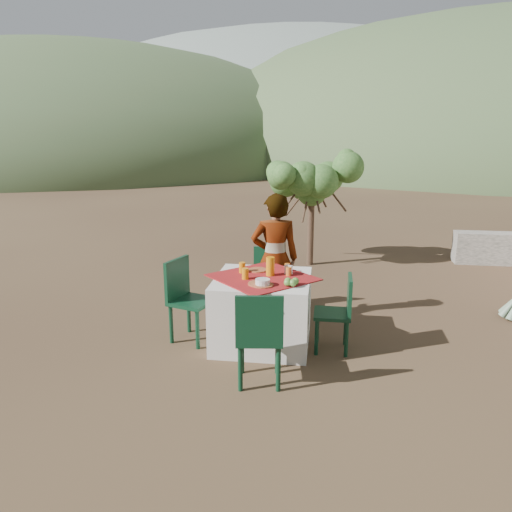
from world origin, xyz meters
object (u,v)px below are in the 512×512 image
Objects in this scene: chair_left at (186,296)px; chair_right at (339,310)px; shrub_tree at (315,186)px; table at (262,310)px; person at (275,259)px; juice_pitcher at (270,266)px; chair_near at (259,335)px; chair_far at (266,276)px.

chair_right is at bearing -73.56° from chair_left.
chair_right is 0.48× the size of shrub_tree.
chair_right is at bearing -5.61° from table.
juice_pitcher is (0.01, -0.61, 0.07)m from person.
chair_left reaches higher than chair_near.
shrub_tree reaches higher than juice_pitcher.
chair_near reaches higher than chair_right.
person reaches higher than chair_far.
shrub_tree is (1.30, 3.43, 0.85)m from chair_left.
chair_near is 1.09m from juice_pitcher.
table is 0.86m from chair_left.
chair_left reaches higher than table.
chair_right is at bearing 122.94° from person.
juice_pitcher is at bearing 40.14° from table.
chair_near reaches higher than chair_far.
chair_right is 1.13m from person.
person reaches higher than juice_pitcher.
table is at bearing -78.91° from chair_far.
chair_near is at bearing -78.38° from chair_far.
table is 1.41× the size of chair_left.
chair_far is at bearing -79.82° from person.
juice_pitcher is (-0.75, 0.15, 0.41)m from chair_right.
person is (0.15, -0.35, 0.33)m from chair_far.
chair_far reaches higher than table.
shrub_tree is at bearing -173.62° from chair_right.
chair_far is 1.06m from juice_pitcher.
chair_near is 4.48× the size of juice_pitcher.
table is 3.58m from shrub_tree.
juice_pitcher is at bearing -74.17° from chair_far.
juice_pitcher reaches higher than chair_right.
chair_right is at bearing -136.74° from chair_near.
table is at bearing -95.35° from chair_right.
chair_far is at bearing -17.69° from chair_left.
shrub_tree reaches higher than person.
chair_near is at bearing -39.33° from chair_right.
chair_right is at bearing -44.23° from chair_far.
person is at bearing -134.48° from chair_right.
chair_near is at bearing 78.95° from person.
chair_far is at bearing 94.70° from table.
table is 1.58× the size of chair_right.
chair_right is (0.91, -1.11, 0.00)m from chair_far.
table is at bearing -97.56° from shrub_tree.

